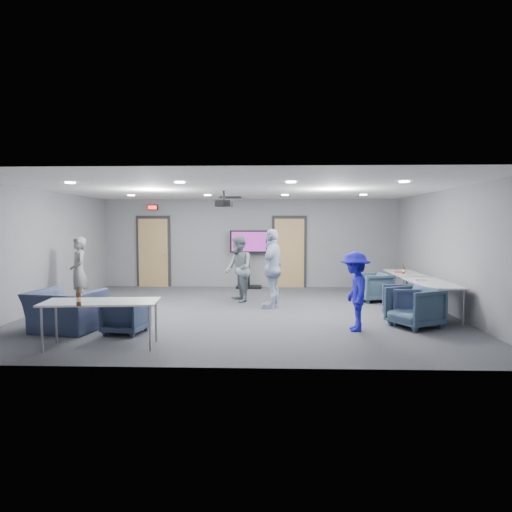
{
  "coord_description": "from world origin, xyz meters",
  "views": [
    {
      "loc": [
        0.65,
        -10.01,
        1.94
      ],
      "look_at": [
        0.3,
        0.52,
        1.2
      ],
      "focal_mm": 32.0,
      "sensor_mm": 36.0,
      "label": 1
    }
  ],
  "objects_px": {
    "table_right_b": "(432,284)",
    "bottle_right": "(404,270)",
    "projector": "(224,203)",
    "person_a": "(79,272)",
    "bottle_front": "(79,299)",
    "person_b": "(238,269)",
    "chair_front_b": "(65,311)",
    "table_front_left": "(101,304)",
    "chair_front_a": "(126,316)",
    "tv_stand": "(249,255)",
    "person_c": "(272,268)",
    "person_d": "(355,291)",
    "chair_right_c": "(415,307)",
    "table_right_a": "(405,275)",
    "chair_right_b": "(407,303)",
    "chair_right_a": "(373,287)"
  },
  "relations": [
    {
      "from": "chair_right_c",
      "to": "chair_front_a",
      "type": "distance_m",
      "value": 5.32
    },
    {
      "from": "person_b",
      "to": "tv_stand",
      "type": "xyz_separation_m",
      "value": [
        0.14,
        2.47,
        0.16
      ]
    },
    {
      "from": "person_d",
      "to": "chair_front_a",
      "type": "height_order",
      "value": "person_d"
    },
    {
      "from": "chair_right_a",
      "to": "table_front_left",
      "type": "distance_m",
      "value": 6.88
    },
    {
      "from": "person_c",
      "to": "chair_right_c",
      "type": "relative_size",
      "value": 2.21
    },
    {
      "from": "person_b",
      "to": "table_front_left",
      "type": "relative_size",
      "value": 0.91
    },
    {
      "from": "person_a",
      "to": "person_c",
      "type": "distance_m",
      "value": 4.49
    },
    {
      "from": "bottle_front",
      "to": "person_b",
      "type": "bearing_deg",
      "value": 66.72
    },
    {
      "from": "bottle_right",
      "to": "projector",
      "type": "xyz_separation_m",
      "value": [
        -4.29,
        -0.89,
        1.59
      ]
    },
    {
      "from": "chair_front_b",
      "to": "table_front_left",
      "type": "bearing_deg",
      "value": 147.99
    },
    {
      "from": "person_b",
      "to": "projector",
      "type": "bearing_deg",
      "value": -33.43
    },
    {
      "from": "bottle_right",
      "to": "table_front_left",
      "type": "bearing_deg",
      "value": -144.97
    },
    {
      "from": "chair_right_b",
      "to": "projector",
      "type": "relative_size",
      "value": 2.06
    },
    {
      "from": "person_b",
      "to": "chair_front_a",
      "type": "bearing_deg",
      "value": -47.35
    },
    {
      "from": "chair_right_b",
      "to": "chair_front_b",
      "type": "bearing_deg",
      "value": -82.62
    },
    {
      "from": "table_right_b",
      "to": "tv_stand",
      "type": "bearing_deg",
      "value": 43.62
    },
    {
      "from": "chair_front_a",
      "to": "tv_stand",
      "type": "relative_size",
      "value": 0.39
    },
    {
      "from": "chair_front_a",
      "to": "tv_stand",
      "type": "height_order",
      "value": "tv_stand"
    },
    {
      "from": "chair_right_a",
      "to": "table_right_b",
      "type": "xyz_separation_m",
      "value": [
        0.79,
        -1.93,
        0.33
      ]
    },
    {
      "from": "person_b",
      "to": "projector",
      "type": "xyz_separation_m",
      "value": [
        -0.25,
        -1.03,
        1.57
      ]
    },
    {
      "from": "bottle_front",
      "to": "table_right_b",
      "type": "bearing_deg",
      "value": 25.46
    },
    {
      "from": "projector",
      "to": "table_front_left",
      "type": "bearing_deg",
      "value": -110.08
    },
    {
      "from": "table_right_b",
      "to": "bottle_front",
      "type": "relative_size",
      "value": 6.46
    },
    {
      "from": "chair_right_b",
      "to": "chair_front_b",
      "type": "relative_size",
      "value": 0.69
    },
    {
      "from": "chair_right_c",
      "to": "table_front_left",
      "type": "height_order",
      "value": "chair_right_c"
    },
    {
      "from": "tv_stand",
      "to": "table_front_left",
      "type": "bearing_deg",
      "value": -106.49
    },
    {
      "from": "bottle_front",
      "to": "tv_stand",
      "type": "distance_m",
      "value": 7.5
    },
    {
      "from": "chair_right_c",
      "to": "person_c",
      "type": "bearing_deg",
      "value": -153.55
    },
    {
      "from": "person_a",
      "to": "table_front_left",
      "type": "xyz_separation_m",
      "value": [
        1.78,
        -3.35,
        -0.14
      ]
    },
    {
      "from": "chair_right_c",
      "to": "bottle_right",
      "type": "relative_size",
      "value": 3.5
    },
    {
      "from": "chair_front_a",
      "to": "person_a",
      "type": "bearing_deg",
      "value": -42.13
    },
    {
      "from": "chair_front_a",
      "to": "table_right_a",
      "type": "height_order",
      "value": "table_right_a"
    },
    {
      "from": "person_a",
      "to": "person_b",
      "type": "bearing_deg",
      "value": 72.2
    },
    {
      "from": "chair_right_c",
      "to": "table_right_a",
      "type": "height_order",
      "value": "chair_right_c"
    },
    {
      "from": "chair_right_a",
      "to": "bottle_right",
      "type": "distance_m",
      "value": 0.86
    },
    {
      "from": "table_right_a",
      "to": "table_front_left",
      "type": "distance_m",
      "value": 7.47
    },
    {
      "from": "chair_right_c",
      "to": "table_front_left",
      "type": "distance_m",
      "value": 5.61
    },
    {
      "from": "person_a",
      "to": "chair_front_b",
      "type": "distance_m",
      "value": 2.51
    },
    {
      "from": "person_d",
      "to": "bottle_front",
      "type": "bearing_deg",
      "value": -66.82
    },
    {
      "from": "person_b",
      "to": "tv_stand",
      "type": "distance_m",
      "value": 2.48
    },
    {
      "from": "chair_front_b",
      "to": "tv_stand",
      "type": "bearing_deg",
      "value": -105.96
    },
    {
      "from": "person_c",
      "to": "chair_front_b",
      "type": "xyz_separation_m",
      "value": [
        -3.75,
        -2.47,
        -0.54
      ]
    },
    {
      "from": "person_c",
      "to": "person_d",
      "type": "height_order",
      "value": "person_c"
    },
    {
      "from": "person_a",
      "to": "bottle_front",
      "type": "relative_size",
      "value": 5.8
    },
    {
      "from": "person_a",
      "to": "projector",
      "type": "distance_m",
      "value": 3.75
    },
    {
      "from": "chair_front_b",
      "to": "tv_stand",
      "type": "xyz_separation_m",
      "value": [
        3.04,
        5.75,
        0.62
      ]
    },
    {
      "from": "table_right_b",
      "to": "table_front_left",
      "type": "relative_size",
      "value": 1.0
    },
    {
      "from": "table_right_b",
      "to": "bottle_right",
      "type": "distance_m",
      "value": 1.63
    },
    {
      "from": "chair_right_b",
      "to": "person_d",
      "type": "bearing_deg",
      "value": -56.95
    },
    {
      "from": "table_right_a",
      "to": "chair_right_c",
      "type": "bearing_deg",
      "value": 167.19
    }
  ]
}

